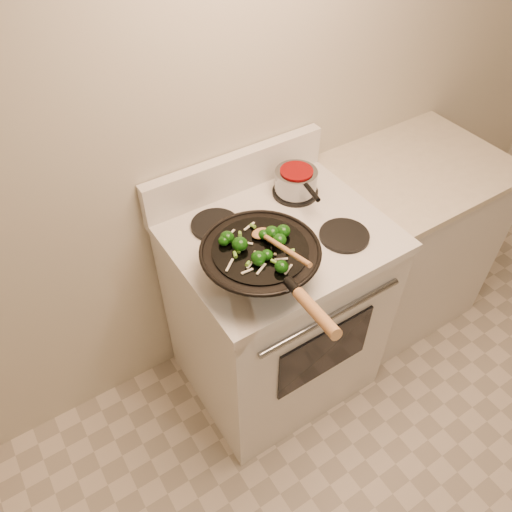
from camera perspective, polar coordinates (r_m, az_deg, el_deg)
stove at (r=2.14m, az=2.21°, el=-6.07°), size 0.78×0.67×1.08m
counter_unit at (r=2.55m, az=16.23°, el=1.63°), size 0.74×0.62×0.91m
wok at (r=1.59m, az=0.56°, el=-0.60°), size 0.39×0.64×0.24m
stirfry at (r=1.55m, az=0.42°, el=1.31°), size 0.26×0.26×0.04m
wooden_spoon at (r=1.53m, az=2.06°, el=1.63°), size 0.07×0.29×0.10m
saucepan at (r=1.95m, az=4.60°, el=8.55°), size 0.16×0.26×0.10m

